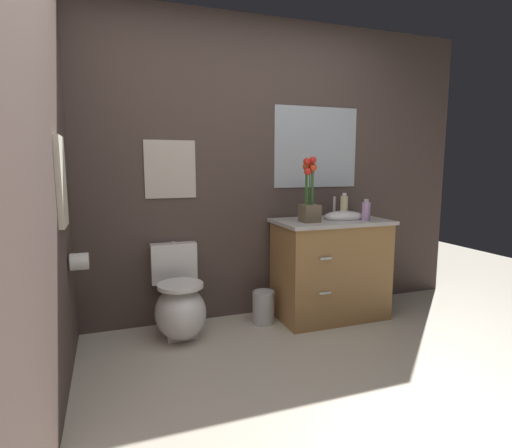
{
  "coord_description": "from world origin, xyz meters",
  "views": [
    {
      "loc": [
        -1.01,
        -1.71,
        1.3
      ],
      "look_at": [
        0.05,
        1.22,
        0.85
      ],
      "focal_mm": 28.69,
      "sensor_mm": 36.0,
      "label": 1
    }
  ],
  "objects_px": {
    "soap_bottle": "(344,207)",
    "trash_bin": "(263,307)",
    "vanity_cabinet": "(330,267)",
    "toilet_paper_roll": "(80,262)",
    "toilet": "(179,305)",
    "wall_mirror": "(316,147)",
    "hanging_towel": "(61,182)",
    "wall_poster": "(170,169)",
    "flower_vase": "(310,197)",
    "lotion_bottle": "(366,211)"
  },
  "relations": [
    {
      "from": "toilet",
      "to": "trash_bin",
      "type": "relative_size",
      "value": 2.54
    },
    {
      "from": "vanity_cabinet",
      "to": "trash_bin",
      "type": "relative_size",
      "value": 3.76
    },
    {
      "from": "lotion_bottle",
      "to": "hanging_towel",
      "type": "bearing_deg",
      "value": -173.9
    },
    {
      "from": "vanity_cabinet",
      "to": "toilet_paper_roll",
      "type": "bearing_deg",
      "value": -175.01
    },
    {
      "from": "flower_vase",
      "to": "toilet_paper_roll",
      "type": "relative_size",
      "value": 4.73
    },
    {
      "from": "soap_bottle",
      "to": "trash_bin",
      "type": "relative_size",
      "value": 0.8
    },
    {
      "from": "lotion_bottle",
      "to": "toilet_paper_roll",
      "type": "relative_size",
      "value": 1.61
    },
    {
      "from": "vanity_cabinet",
      "to": "soap_bottle",
      "type": "height_order",
      "value": "soap_bottle"
    },
    {
      "from": "lotion_bottle",
      "to": "toilet_paper_roll",
      "type": "xyz_separation_m",
      "value": [
        -2.19,
        -0.03,
        -0.24
      ]
    },
    {
      "from": "wall_poster",
      "to": "hanging_towel",
      "type": "distance_m",
      "value": 0.99
    },
    {
      "from": "wall_mirror",
      "to": "hanging_towel",
      "type": "xyz_separation_m",
      "value": [
        -2.0,
        -0.67,
        -0.25
      ]
    },
    {
      "from": "wall_poster",
      "to": "wall_mirror",
      "type": "xyz_separation_m",
      "value": [
        1.28,
        0.0,
        0.19
      ]
    },
    {
      "from": "wall_mirror",
      "to": "wall_poster",
      "type": "bearing_deg",
      "value": 180.0
    },
    {
      "from": "toilet",
      "to": "lotion_bottle",
      "type": "relative_size",
      "value": 3.91
    },
    {
      "from": "hanging_towel",
      "to": "flower_vase",
      "type": "bearing_deg",
      "value": 10.2
    },
    {
      "from": "vanity_cabinet",
      "to": "toilet_paper_roll",
      "type": "relative_size",
      "value": 9.29
    },
    {
      "from": "toilet_paper_roll",
      "to": "vanity_cabinet",
      "type": "bearing_deg",
      "value": 4.99
    },
    {
      "from": "wall_mirror",
      "to": "soap_bottle",
      "type": "bearing_deg",
      "value": -61.58
    },
    {
      "from": "flower_vase",
      "to": "trash_bin",
      "type": "xyz_separation_m",
      "value": [
        -0.35,
        0.1,
        -0.91
      ]
    },
    {
      "from": "flower_vase",
      "to": "lotion_bottle",
      "type": "bearing_deg",
      "value": -9.18
    },
    {
      "from": "wall_mirror",
      "to": "toilet_paper_roll",
      "type": "xyz_separation_m",
      "value": [
        -1.95,
        -0.46,
        -0.77
      ]
    },
    {
      "from": "lotion_bottle",
      "to": "vanity_cabinet",
      "type": "bearing_deg",
      "value": 149.62
    },
    {
      "from": "flower_vase",
      "to": "trash_bin",
      "type": "relative_size",
      "value": 1.91
    },
    {
      "from": "toilet",
      "to": "hanging_towel",
      "type": "height_order",
      "value": "hanging_towel"
    },
    {
      "from": "toilet_paper_roll",
      "to": "trash_bin",
      "type": "bearing_deg",
      "value": 8.87
    },
    {
      "from": "trash_bin",
      "to": "wall_poster",
      "type": "relative_size",
      "value": 0.6
    },
    {
      "from": "toilet",
      "to": "soap_bottle",
      "type": "relative_size",
      "value": 3.17
    },
    {
      "from": "trash_bin",
      "to": "wall_mirror",
      "type": "relative_size",
      "value": 0.34
    },
    {
      "from": "wall_mirror",
      "to": "toilet_paper_roll",
      "type": "relative_size",
      "value": 7.27
    },
    {
      "from": "trash_bin",
      "to": "toilet",
      "type": "bearing_deg",
      "value": -178.77
    },
    {
      "from": "toilet",
      "to": "wall_poster",
      "type": "bearing_deg",
      "value": 90.0
    },
    {
      "from": "soap_bottle",
      "to": "wall_mirror",
      "type": "distance_m",
      "value": 0.59
    },
    {
      "from": "wall_mirror",
      "to": "toilet_paper_roll",
      "type": "distance_m",
      "value": 2.14
    },
    {
      "from": "trash_bin",
      "to": "wall_mirror",
      "type": "distance_m",
      "value": 1.46
    },
    {
      "from": "vanity_cabinet",
      "to": "lotion_bottle",
      "type": "relative_size",
      "value": 5.79
    },
    {
      "from": "toilet_paper_roll",
      "to": "flower_vase",
      "type": "bearing_deg",
      "value": 3.6
    },
    {
      "from": "soap_bottle",
      "to": "toilet_paper_roll",
      "type": "relative_size",
      "value": 1.98
    },
    {
      "from": "flower_vase",
      "to": "wall_poster",
      "type": "relative_size",
      "value": 1.15
    },
    {
      "from": "toilet",
      "to": "lotion_bottle",
      "type": "bearing_deg",
      "value": -6.24
    },
    {
      "from": "trash_bin",
      "to": "soap_bottle",
      "type": "bearing_deg",
      "value": -0.61
    },
    {
      "from": "vanity_cabinet",
      "to": "trash_bin",
      "type": "bearing_deg",
      "value": 176.03
    },
    {
      "from": "toilet",
      "to": "toilet_paper_roll",
      "type": "relative_size",
      "value": 6.27
    },
    {
      "from": "trash_bin",
      "to": "wall_mirror",
      "type": "bearing_deg",
      "value": 23.1
    },
    {
      "from": "vanity_cabinet",
      "to": "toilet",
      "type": "bearing_deg",
      "value": 178.82
    },
    {
      "from": "wall_mirror",
      "to": "hanging_towel",
      "type": "height_order",
      "value": "wall_mirror"
    },
    {
      "from": "soap_bottle",
      "to": "wall_poster",
      "type": "distance_m",
      "value": 1.48
    },
    {
      "from": "lotion_bottle",
      "to": "toilet_paper_roll",
      "type": "bearing_deg",
      "value": -179.22
    },
    {
      "from": "flower_vase",
      "to": "wall_poster",
      "type": "height_order",
      "value": "wall_poster"
    },
    {
      "from": "wall_mirror",
      "to": "toilet",
      "type": "bearing_deg",
      "value": -168.21
    },
    {
      "from": "toilet",
      "to": "flower_vase",
      "type": "relative_size",
      "value": 1.33
    }
  ]
}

